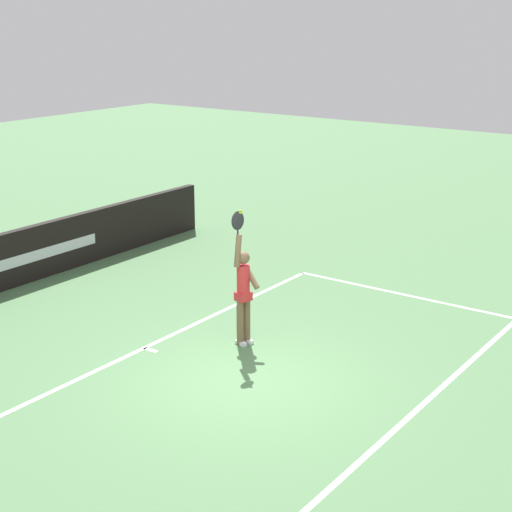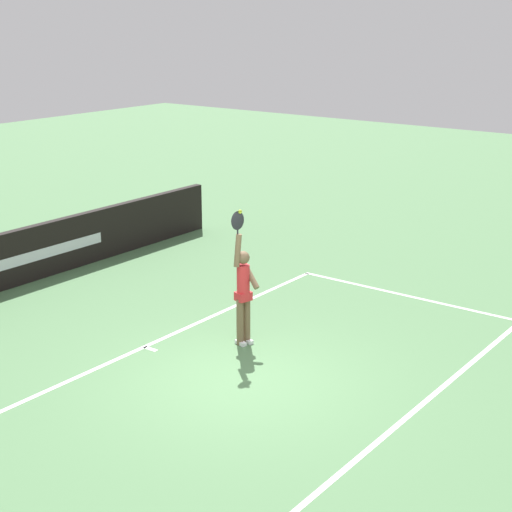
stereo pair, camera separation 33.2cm
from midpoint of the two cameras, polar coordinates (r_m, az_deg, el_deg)
ground_plane at (r=13.46m, az=-1.57°, el=-8.77°), size 60.00×60.00×0.00m
court_lines at (r=13.33m, az=-0.73°, el=-9.03°), size 10.83×5.12×0.00m
tennis_player at (r=14.46m, az=-1.57°, el=-2.39°), size 0.47×0.46×2.53m
tennis_ball at (r=14.00m, az=-1.81°, el=3.16°), size 0.07×0.07×0.07m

